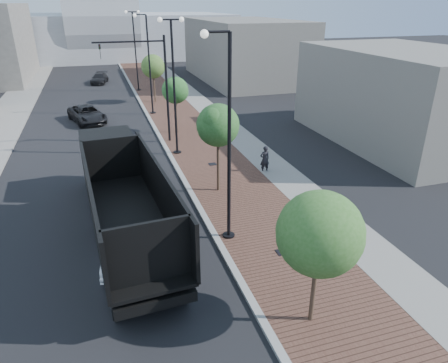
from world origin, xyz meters
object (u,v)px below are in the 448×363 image
object	(u,v)px
dump_truck	(118,186)
dark_car_mid	(87,114)
white_sedan	(124,246)
pedestrian	(265,159)

from	to	relation	value
dump_truck	dark_car_mid	xyz separation A→B (m)	(-1.50, 19.10, -0.91)
dump_truck	white_sedan	xyz separation A→B (m)	(-0.12, -4.13, -1.00)
white_sedan	pedestrian	xyz separation A→B (m)	(9.46, 7.17, 0.25)
dump_truck	dark_car_mid	world-z (taller)	dump_truck
dump_truck	white_sedan	bearing A→B (deg)	-95.36
white_sedan	pedestrian	bearing A→B (deg)	49.35
white_sedan	dark_car_mid	size ratio (longest dim) A/B	0.74
white_sedan	dark_car_mid	bearing A→B (deg)	105.59
white_sedan	pedestrian	size ratio (longest dim) A/B	2.20
dump_truck	white_sedan	size ratio (longest dim) A/B	3.58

